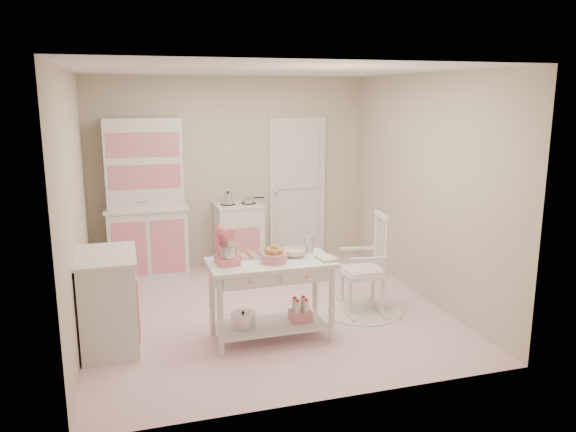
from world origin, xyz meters
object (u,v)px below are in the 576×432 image
object	(u,v)px
stove	(239,237)
work_table	(271,300)
hutch	(146,199)
bread_basket	(274,257)
rocking_chair	(363,263)
stand_mixer	(227,246)
base_cabinet	(109,301)

from	to	relation	value
stove	work_table	xyz separation A→B (m)	(-0.16, -2.28, -0.06)
hutch	bread_basket	world-z (taller)	hutch
stove	bread_basket	bearing A→B (deg)	-93.38
bread_basket	rocking_chair	bearing A→B (deg)	22.49
hutch	work_table	bearing A→B (deg)	-65.92
stove	stand_mixer	world-z (taller)	stand_mixer
hutch	rocking_chair	world-z (taller)	hutch
hutch	stove	distance (m)	1.33
rocking_chair	work_table	xyz separation A→B (m)	(-1.15, -0.42, -0.15)
base_cabinet	bread_basket	bearing A→B (deg)	-11.61
rocking_chair	stand_mixer	distance (m)	1.68
hutch	work_table	size ratio (longest dim) A/B	1.73
work_table	bread_basket	bearing A→B (deg)	-68.20
rocking_chair	bread_basket	distance (m)	1.26
work_table	bread_basket	distance (m)	0.45
hutch	bread_basket	distance (m)	2.62
base_cabinet	bread_basket	world-z (taller)	base_cabinet
work_table	bread_basket	size ratio (longest dim) A/B	4.80
stove	work_table	bearing A→B (deg)	-93.95
stove	rocking_chair	size ratio (longest dim) A/B	0.84
hutch	stand_mixer	xyz separation A→B (m)	(0.62, -2.31, -0.07)
stand_mixer	hutch	bearing A→B (deg)	93.84
hutch	base_cabinet	distance (m)	2.20
base_cabinet	work_table	size ratio (longest dim) A/B	0.77
rocking_chair	stand_mixer	xyz separation A→B (m)	(-1.57, -0.40, 0.42)
stove	bread_basket	world-z (taller)	stove
stove	stand_mixer	distance (m)	2.39
stove	rocking_chair	distance (m)	2.11
base_cabinet	stand_mixer	xyz separation A→B (m)	(1.09, -0.24, 0.51)
stove	base_cabinet	xyz separation A→B (m)	(-1.67, -2.02, 0.00)
work_table	rocking_chair	bearing A→B (deg)	19.98
rocking_chair	work_table	size ratio (longest dim) A/B	0.92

